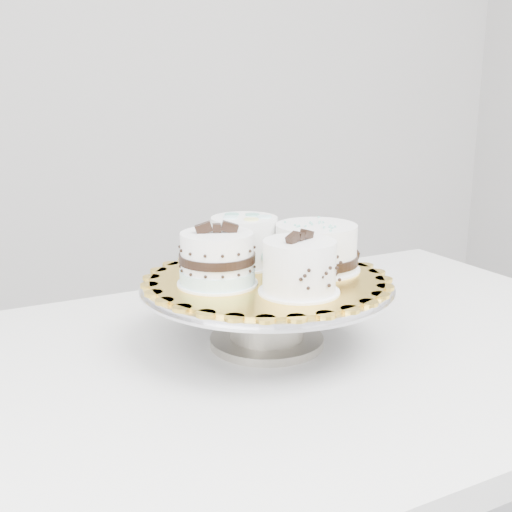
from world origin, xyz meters
name	(u,v)px	position (x,y,z in m)	size (l,w,h in m)	color
table	(300,402)	(0.04, 0.23, 0.66)	(1.15, 0.81, 0.75)	silver
cake_stand	(267,301)	(0.00, 0.26, 0.82)	(0.36, 0.36, 0.10)	gray
cake_board	(267,279)	(0.00, 0.26, 0.85)	(0.33, 0.33, 0.00)	gold
cake_swirl	(299,268)	(0.00, 0.18, 0.89)	(0.13, 0.13, 0.09)	white
cake_banded	(217,261)	(-0.08, 0.26, 0.89)	(0.12, 0.12, 0.09)	white
cake_dots	(244,241)	(-0.01, 0.34, 0.89)	(0.12, 0.12, 0.08)	white
cake_ribbon	(317,249)	(0.08, 0.27, 0.89)	(0.14, 0.14, 0.07)	white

